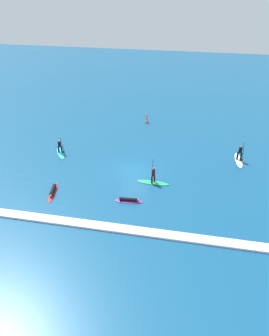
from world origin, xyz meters
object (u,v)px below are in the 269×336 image
object	(u,v)px
surfer_on_white_board	(239,157)
surfer_on_teal_board	(60,150)
surfer_on_red_board	(53,191)
marker_buoy	(147,121)
surfer_on_green_board	(153,179)
surfer_on_purple_board	(129,200)

from	to	relation	value
surfer_on_white_board	surfer_on_teal_board	xyz separation A→B (m)	(-19.67, -2.09, -0.00)
surfer_on_red_board	marker_buoy	size ratio (longest dim) A/B	2.50
surfer_on_white_board	surfer_on_teal_board	bearing A→B (deg)	-87.24
surfer_on_green_board	surfer_on_purple_board	xyz separation A→B (m)	(-1.70, -3.33, -0.31)
surfer_on_green_board	surfer_on_purple_board	distance (m)	3.75
surfer_on_purple_board	marker_buoy	size ratio (longest dim) A/B	2.01
surfer_on_teal_board	surfer_on_purple_board	distance (m)	11.92
surfer_on_purple_board	marker_buoy	bearing A→B (deg)	90.02
surfer_on_purple_board	surfer_on_red_board	size ratio (longest dim) A/B	0.81
surfer_on_white_board	marker_buoy	bearing A→B (deg)	-129.05
surfer_on_purple_board	surfer_on_green_board	bearing A→B (deg)	59.16
surfer_on_teal_board	surfer_on_purple_board	xyz separation A→B (m)	(9.43, -7.28, -0.30)
surfer_on_white_board	surfer_on_purple_board	size ratio (longest dim) A/B	1.30
surfer_on_white_board	surfer_on_purple_board	xyz separation A→B (m)	(-10.24, -9.37, -0.30)
surfer_on_white_board	surfer_on_purple_board	bearing A→B (deg)	-50.84
surfer_on_green_board	marker_buoy	world-z (taller)	surfer_on_green_board
surfer_on_green_board	surfer_on_teal_board	size ratio (longest dim) A/B	1.10
surfer_on_red_board	surfer_on_teal_board	bearing A→B (deg)	-173.86
surfer_on_green_board	surfer_on_red_board	distance (m)	9.53
surfer_on_teal_board	surfer_on_red_board	xyz separation A→B (m)	(2.21, -7.30, -0.28)
surfer_on_green_board	surfer_on_purple_board	bearing A→B (deg)	65.46
surfer_on_purple_board	surfer_on_red_board	world-z (taller)	surfer_on_red_board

